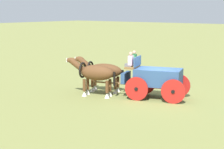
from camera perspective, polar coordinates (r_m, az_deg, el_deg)
name	(u,v)px	position (r m, az deg, el deg)	size (l,w,h in m)	color
ground_plane	(158,98)	(21.48, 7.05, -3.68)	(220.00, 220.00, 0.00)	olive
show_wagon	(155,78)	(21.27, 6.67, -0.48)	(5.61, 2.79, 2.67)	#2D4C7A
draft_horse_near	(95,73)	(21.68, -2.66, 0.16)	(3.01, 1.51, 2.22)	brown
draft_horse_off	(103,71)	(22.89, -1.44, 0.51)	(3.12, 1.51, 2.13)	brown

